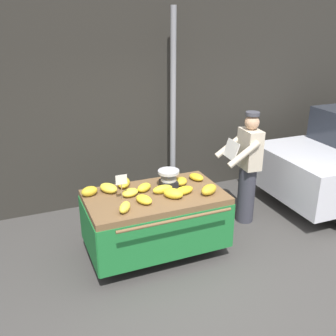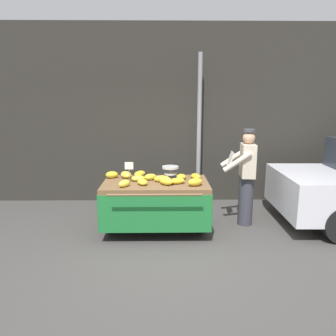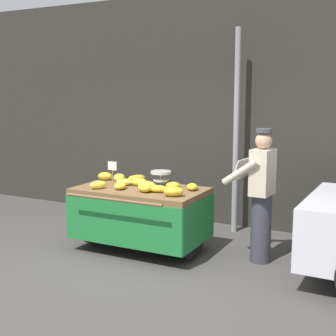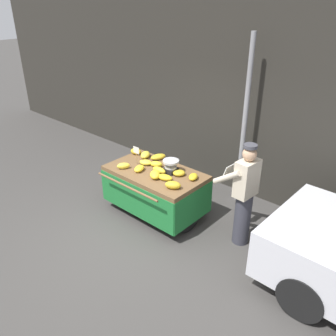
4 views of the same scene
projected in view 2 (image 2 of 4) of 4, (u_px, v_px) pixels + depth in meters
The scene contains 20 objects.
ground_plane at pixel (172, 254), 4.71m from camera, with size 60.00×60.00×0.00m, color #423F3D.
back_wall at pixel (169, 115), 6.96m from camera, with size 16.00×0.24×3.76m, color #2D2B26.
street_pole at pixel (199, 132), 6.61m from camera, with size 0.09×0.09×3.11m, color gray.
banana_cart at pixel (156, 195), 5.39m from camera, with size 1.76×1.21×0.87m.
weighing_scale at pixel (170, 173), 5.45m from camera, with size 0.28×0.28×0.24m.
price_sign at pixel (129, 168), 5.26m from camera, with size 0.14×0.01×0.34m.
banana_bunch_0 at pixel (124, 183), 5.03m from camera, with size 0.11×0.23×0.11m, color yellow.
banana_bunch_1 at pixel (177, 181), 5.21m from camera, with size 0.15×0.27×0.09m, color gold.
banana_bunch_2 at pixel (126, 175), 5.60m from camera, with size 0.16×0.27×0.11m, color yellow.
banana_bunch_3 at pixel (195, 182), 5.08m from camera, with size 0.15×0.26×0.12m, color gold.
banana_bunch_4 at pixel (166, 181), 5.15m from camera, with size 0.17×0.25×0.12m, color yellow.
banana_bunch_5 at pixel (181, 177), 5.48m from camera, with size 0.17×0.21×0.10m, color gold.
banana_bunch_6 at pixel (138, 178), 5.39m from camera, with size 0.16×0.23×0.09m, color yellow.
banana_bunch_7 at pixel (142, 182), 5.15m from camera, with size 0.15×0.24×0.09m, color yellow.
banana_bunch_8 at pixel (140, 174), 5.71m from camera, with size 0.16×0.30×0.10m, color gold.
banana_bunch_9 at pixel (112, 175), 5.58m from camera, with size 0.14×0.21×0.12m, color gold.
banana_bunch_10 at pixel (150, 177), 5.46m from camera, with size 0.13×0.22×0.11m, color yellow.
banana_bunch_11 at pixel (196, 176), 5.54m from camera, with size 0.14×0.23×0.09m, color gold.
banana_bunch_12 at pixel (162, 179), 5.32m from camera, with size 0.11×0.27×0.11m, color yellow.
vendor_person at pixel (246, 177), 5.67m from camera, with size 0.60×0.55×1.71m.
Camera 2 is at (-0.13, -4.34, 2.21)m, focal length 34.50 mm.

